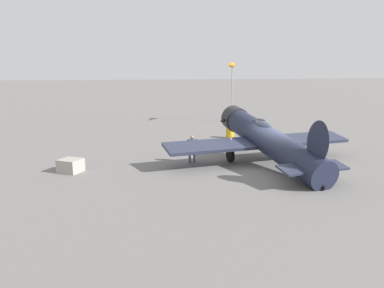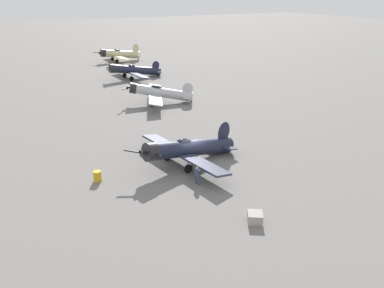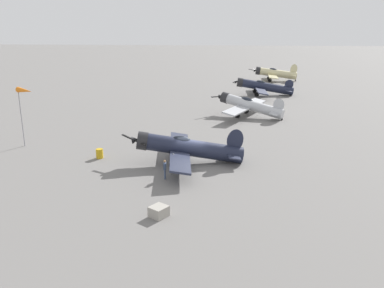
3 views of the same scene
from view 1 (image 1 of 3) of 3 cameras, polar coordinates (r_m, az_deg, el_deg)
name	(u,v)px [view 1 (image 1 of 3)]	position (r m, az deg, el deg)	size (l,w,h in m)	color
ground_plane	(269,166)	(20.87, 12.15, -3.46)	(400.00, 400.00, 0.00)	slate
airplane_foreground	(266,139)	(20.96, 11.61, 0.75)	(11.26, 11.64, 3.33)	#1E2338
ground_crew_mechanic	(192,146)	(21.07, 0.00, -0.34)	(0.26, 0.62, 1.61)	#384766
equipment_crate	(71,166)	(20.23, -18.65, -3.26)	(1.45, 1.47, 0.71)	#9E998E
fuel_drum	(230,132)	(28.99, 6.04, 1.82)	(0.70, 0.70, 0.89)	gold
windsock_mast	(230,67)	(37.05, 6.10, 12.01)	(2.21, 1.59, 6.16)	gray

